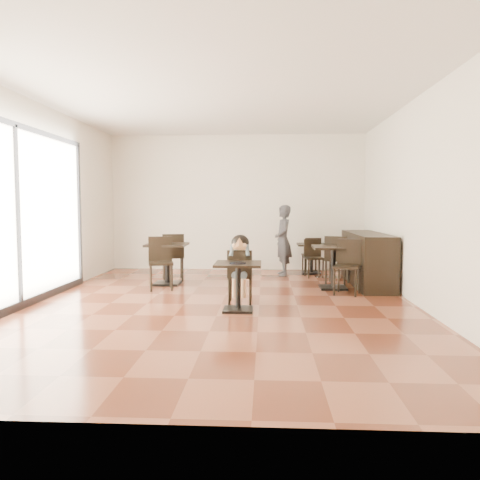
# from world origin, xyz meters

# --- Properties ---
(floor) EXTENTS (6.00, 8.00, 0.01)m
(floor) POSITION_xyz_m (0.00, 0.00, 0.00)
(floor) COLOR brown
(floor) RESTS_ON ground
(ceiling) EXTENTS (6.00, 8.00, 0.01)m
(ceiling) POSITION_xyz_m (0.00, 0.00, 3.20)
(ceiling) COLOR white
(ceiling) RESTS_ON floor
(wall_back) EXTENTS (6.00, 0.01, 3.20)m
(wall_back) POSITION_xyz_m (0.00, 4.00, 1.60)
(wall_back) COLOR white
(wall_back) RESTS_ON floor
(wall_front) EXTENTS (6.00, 0.01, 3.20)m
(wall_front) POSITION_xyz_m (0.00, -4.00, 1.60)
(wall_front) COLOR white
(wall_front) RESTS_ON floor
(wall_left) EXTENTS (0.01, 8.00, 3.20)m
(wall_left) POSITION_xyz_m (-3.00, 0.00, 1.60)
(wall_left) COLOR white
(wall_left) RESTS_ON floor
(wall_right) EXTENTS (0.01, 8.00, 3.20)m
(wall_right) POSITION_xyz_m (3.00, 0.00, 1.60)
(wall_right) COLOR white
(wall_right) RESTS_ON floor
(storefront_window) EXTENTS (0.04, 4.50, 2.60)m
(storefront_window) POSITION_xyz_m (-2.97, -0.50, 1.40)
(storefront_window) COLOR white
(storefront_window) RESTS_ON floor
(child_table) EXTENTS (0.67, 0.67, 0.71)m
(child_table) POSITION_xyz_m (0.29, -0.43, 0.35)
(child_table) COLOR black
(child_table) RESTS_ON floor
(child_chair) EXTENTS (0.38, 0.38, 0.85)m
(child_chair) POSITION_xyz_m (0.29, 0.12, 0.43)
(child_chair) COLOR black
(child_chair) RESTS_ON floor
(child) EXTENTS (0.38, 0.53, 1.07)m
(child) POSITION_xyz_m (0.29, 0.12, 0.53)
(child) COLOR slate
(child) RESTS_ON child_chair
(plate) EXTENTS (0.24, 0.24, 0.01)m
(plate) POSITION_xyz_m (0.29, -0.53, 0.71)
(plate) COLOR black
(plate) RESTS_ON child_table
(pizza_slice) EXTENTS (0.25, 0.19, 0.06)m
(pizza_slice) POSITION_xyz_m (0.29, -0.07, 0.93)
(pizza_slice) COLOR tan
(pizza_slice) RESTS_ON child
(adult_patron) EXTENTS (0.46, 0.62, 1.54)m
(adult_patron) POSITION_xyz_m (1.07, 3.10, 0.77)
(adult_patron) COLOR #3A3A3F
(adult_patron) RESTS_ON floor
(cafe_table_mid) EXTENTS (0.96, 0.96, 0.79)m
(cafe_table_mid) POSITION_xyz_m (1.93, 1.48, 0.39)
(cafe_table_mid) COLOR black
(cafe_table_mid) RESTS_ON floor
(cafe_table_left) EXTENTS (0.93, 0.93, 0.80)m
(cafe_table_left) POSITION_xyz_m (-1.22, 1.76, 0.40)
(cafe_table_left) COLOR black
(cafe_table_left) RESTS_ON floor
(cafe_table_back) EXTENTS (0.73, 0.73, 0.67)m
(cafe_table_back) POSITION_xyz_m (1.72, 3.40, 0.34)
(cafe_table_back) COLOR black
(cafe_table_back) RESTS_ON floor
(chair_mid_a) EXTENTS (0.55, 0.55, 0.95)m
(chair_mid_a) POSITION_xyz_m (2.09, 2.03, 0.47)
(chair_mid_a) COLOR black
(chair_mid_a) RESTS_ON floor
(chair_mid_b) EXTENTS (0.55, 0.55, 0.95)m
(chair_mid_b) POSITION_xyz_m (2.09, 0.93, 0.47)
(chair_mid_b) COLOR black
(chair_mid_b) RESTS_ON floor
(chair_left_a) EXTENTS (0.53, 0.53, 0.96)m
(chair_left_a) POSITION_xyz_m (-1.22, 2.31, 0.48)
(chair_left_a) COLOR black
(chair_left_a) RESTS_ON floor
(chair_left_b) EXTENTS (0.53, 0.53, 0.96)m
(chair_left_b) POSITION_xyz_m (-1.22, 1.21, 0.48)
(chair_left_b) COLOR black
(chair_left_b) RESTS_ON floor
(chair_back_a) EXTENTS (0.42, 0.42, 0.81)m
(chair_back_a) POSITION_xyz_m (1.72, 3.50, 0.40)
(chair_back_a) COLOR black
(chair_back_a) RESTS_ON floor
(chair_back_b) EXTENTS (0.42, 0.42, 0.81)m
(chair_back_b) POSITION_xyz_m (1.72, 2.85, 0.40)
(chair_back_b) COLOR black
(chair_back_b) RESTS_ON floor
(service_counter) EXTENTS (0.60, 2.40, 1.00)m
(service_counter) POSITION_xyz_m (2.65, 2.00, 0.50)
(service_counter) COLOR black
(service_counter) RESTS_ON floor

